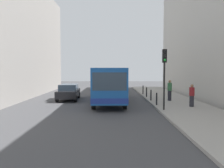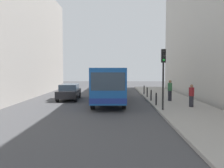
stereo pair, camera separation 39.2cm
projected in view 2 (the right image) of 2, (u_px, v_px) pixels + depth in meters
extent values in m
plane|color=#424244|center=(111.00, 108.00, 17.97)|extent=(80.00, 80.00, 0.00)
cube|color=#9E9991|center=(184.00, 107.00, 17.87)|extent=(4.40, 40.00, 0.15)
cube|color=#19519E|center=(109.00, 82.00, 21.35)|extent=(2.80, 11.06, 2.50)
cube|color=navy|center=(109.00, 93.00, 21.41)|extent=(2.82, 11.08, 0.36)
cube|color=#2D3D4C|center=(108.00, 81.00, 15.86)|extent=(2.26, 0.12, 1.20)
cube|color=#2D3D4C|center=(109.00, 78.00, 21.83)|extent=(2.77, 9.46, 1.00)
cylinder|color=black|center=(124.00, 102.00, 17.55)|extent=(0.31, 1.01, 1.00)
cylinder|color=black|center=(93.00, 102.00, 17.53)|extent=(0.31, 1.01, 1.00)
cylinder|color=black|center=(120.00, 92.00, 25.33)|extent=(0.31, 1.01, 1.00)
cylinder|color=black|center=(98.00, 92.00, 25.31)|extent=(0.31, 1.01, 1.00)
cube|color=black|center=(69.00, 93.00, 22.85)|extent=(2.01, 4.48, 0.64)
cube|color=#2D3D4C|center=(69.00, 87.00, 22.97)|extent=(1.72, 2.54, 0.52)
cylinder|color=black|center=(76.00, 98.00, 21.40)|extent=(0.25, 0.65, 0.64)
cylinder|color=black|center=(57.00, 98.00, 21.35)|extent=(0.25, 0.65, 0.64)
cylinder|color=black|center=(79.00, 95.00, 24.39)|extent=(0.25, 0.65, 0.64)
cylinder|color=black|center=(63.00, 95.00, 24.35)|extent=(0.25, 0.65, 0.64)
cube|color=#A5A8AD|center=(113.00, 86.00, 32.15)|extent=(1.99, 4.48, 0.64)
cube|color=#2D3D4C|center=(113.00, 82.00, 32.27)|extent=(1.71, 2.53, 0.52)
cylinder|color=black|center=(120.00, 89.00, 30.70)|extent=(0.25, 0.65, 0.64)
cylinder|color=black|center=(107.00, 89.00, 30.66)|extent=(0.25, 0.65, 0.64)
cylinder|color=black|center=(119.00, 88.00, 33.69)|extent=(0.25, 0.65, 0.64)
cylinder|color=black|center=(107.00, 88.00, 33.65)|extent=(0.25, 0.65, 0.64)
cylinder|color=black|center=(163.00, 86.00, 16.28)|extent=(0.12, 0.12, 3.20)
cube|color=black|center=(163.00, 56.00, 16.16)|extent=(0.28, 0.24, 0.90)
sphere|color=black|center=(164.00, 52.00, 16.01)|extent=(0.16, 0.16, 0.16)
sphere|color=black|center=(164.00, 56.00, 16.03)|extent=(0.16, 0.16, 0.16)
sphere|color=green|center=(164.00, 60.00, 16.04)|extent=(0.16, 0.16, 0.16)
cylinder|color=black|center=(156.00, 99.00, 18.48)|extent=(0.11, 0.11, 0.95)
cylinder|color=black|center=(151.00, 95.00, 21.20)|extent=(0.11, 0.11, 0.95)
cylinder|color=black|center=(147.00, 92.00, 23.91)|extent=(0.11, 0.11, 0.95)
cylinder|color=black|center=(144.00, 90.00, 26.63)|extent=(0.11, 0.11, 0.95)
cylinder|color=#26262D|center=(191.00, 101.00, 17.66)|extent=(0.32, 0.32, 0.80)
cylinder|color=maroon|center=(191.00, 92.00, 17.61)|extent=(0.38, 0.38, 0.62)
sphere|color=#8C6647|center=(192.00, 86.00, 17.59)|extent=(0.22, 0.22, 0.22)
cylinder|color=#26262D|center=(170.00, 96.00, 21.08)|extent=(0.32, 0.32, 0.88)
cylinder|color=#336B3F|center=(170.00, 87.00, 21.03)|extent=(0.38, 0.38, 0.68)
sphere|color=#8C6647|center=(170.00, 82.00, 21.00)|extent=(0.24, 0.24, 0.24)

